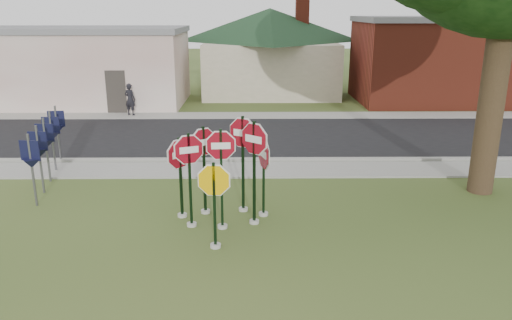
{
  "coord_description": "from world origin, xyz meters",
  "views": [
    {
      "loc": [
        0.82,
        -10.15,
        5.09
      ],
      "look_at": [
        0.94,
        2.0,
        1.43
      ],
      "focal_mm": 35.0,
      "sensor_mm": 36.0,
      "label": 1
    }
  ],
  "objects_px": {
    "stop_sign_center": "(221,167)",
    "pedestrian": "(130,99)",
    "stop_sign_yellow": "(214,196)",
    "stop_sign_left": "(189,168)"
  },
  "relations": [
    {
      "from": "stop_sign_center",
      "to": "pedestrian",
      "type": "height_order",
      "value": "stop_sign_center"
    },
    {
      "from": "stop_sign_center",
      "to": "pedestrian",
      "type": "bearing_deg",
      "value": 111.57
    },
    {
      "from": "stop_sign_yellow",
      "to": "pedestrian",
      "type": "relative_size",
      "value": 1.32
    },
    {
      "from": "stop_sign_left",
      "to": "pedestrian",
      "type": "bearing_deg",
      "value": 108.86
    },
    {
      "from": "stop_sign_center",
      "to": "pedestrian",
      "type": "xyz_separation_m",
      "value": [
        -5.3,
        13.4,
        -0.72
      ]
    },
    {
      "from": "pedestrian",
      "to": "stop_sign_center",
      "type": "bearing_deg",
      "value": 133.84
    },
    {
      "from": "stop_sign_center",
      "to": "stop_sign_yellow",
      "type": "relative_size",
      "value": 1.23
    },
    {
      "from": "stop_sign_center",
      "to": "stop_sign_left",
      "type": "xyz_separation_m",
      "value": [
        -0.76,
        0.12,
        -0.08
      ]
    },
    {
      "from": "stop_sign_center",
      "to": "stop_sign_yellow",
      "type": "height_order",
      "value": "stop_sign_center"
    },
    {
      "from": "stop_sign_center",
      "to": "pedestrian",
      "type": "distance_m",
      "value": 14.43
    }
  ]
}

